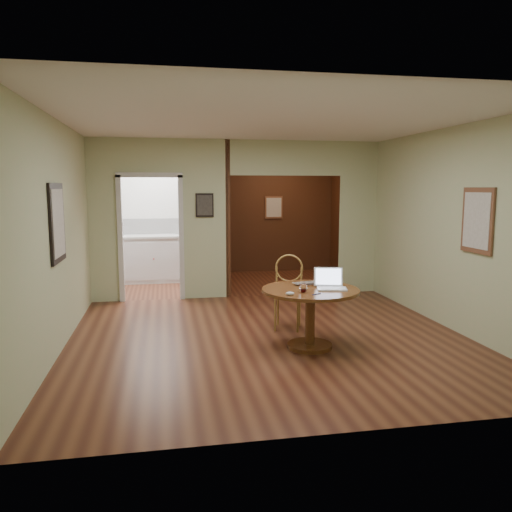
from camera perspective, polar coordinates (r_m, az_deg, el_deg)
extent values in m
plane|color=#461F14|center=(6.41, 1.57, -9.41)|extent=(5.00, 5.00, 0.00)
plane|color=white|center=(6.17, 1.67, 15.30)|extent=(5.00, 5.00, 0.00)
plane|color=beige|center=(3.75, 9.65, -0.74)|extent=(5.00, 0.00, 5.00)
plane|color=beige|center=(6.13, -21.90, 2.13)|extent=(0.00, 5.00, 5.00)
plane|color=beige|center=(7.10, 21.79, 2.85)|extent=(0.00, 5.00, 5.00)
cube|color=beige|center=(8.55, -16.99, 3.83)|extent=(0.50, 2.70, 0.04)
cube|color=beige|center=(8.53, -5.88, 4.13)|extent=(0.80, 2.70, 0.04)
cube|color=beige|center=(9.17, 11.57, 4.27)|extent=(0.70, 2.70, 0.04)
plane|color=silver|center=(10.50, -10.87, 4.73)|extent=(2.70, 0.00, 2.70)
plane|color=#3D2711|center=(11.26, 2.01, 5.07)|extent=(2.70, 0.00, 2.70)
cube|color=#3D2711|center=(9.81, -4.14, 4.64)|extent=(0.08, 2.50, 2.70)
cube|color=black|center=(6.11, -21.79, 3.53)|extent=(0.03, 0.70, 0.90)
cube|color=brown|center=(6.66, 24.00, 3.73)|extent=(0.03, 0.60, 0.80)
cube|color=black|center=(8.49, -5.89, 5.80)|extent=(0.30, 0.03, 0.40)
cube|color=silver|center=(11.24, 2.04, 5.58)|extent=(0.40, 0.03, 0.50)
cube|color=white|center=(10.50, -10.84, 3.36)|extent=(2.00, 0.02, 0.32)
cylinder|color=brown|center=(6.09, 6.15, -10.14)|extent=(0.54, 0.54, 0.05)
cylinder|color=brown|center=(6.00, 6.20, -7.14)|extent=(0.11, 0.11, 0.62)
cylinder|color=brown|center=(5.92, 6.25, -3.91)|extent=(1.15, 1.15, 0.04)
cylinder|color=#A77C3B|center=(6.74, 3.64, -4.57)|extent=(0.54, 0.54, 0.03)
cylinder|color=#A77C3B|center=(6.67, 2.19, -6.70)|extent=(0.03, 0.03, 0.45)
cylinder|color=#A77C3B|center=(6.64, 4.79, -6.79)|extent=(0.03, 0.03, 0.45)
cylinder|color=#A77C3B|center=(6.96, 2.52, -6.08)|extent=(0.03, 0.03, 0.45)
cylinder|color=#A77C3B|center=(6.93, 5.00, -6.16)|extent=(0.03, 0.03, 0.45)
cylinder|color=#A77C3B|center=(6.87, 2.37, -2.70)|extent=(0.03, 0.03, 0.36)
cylinder|color=#A77C3B|center=(6.84, 5.21, -2.78)|extent=(0.03, 0.03, 0.36)
torus|color=#A77C3B|center=(6.84, 3.81, -1.41)|extent=(0.37, 0.16, 0.39)
cube|color=silver|center=(5.91, 8.67, -3.72)|extent=(0.39, 0.31, 0.02)
cube|color=silver|center=(5.88, 8.77, -3.69)|extent=(0.31, 0.19, 0.00)
cube|color=silver|center=(6.01, 8.25, -2.34)|extent=(0.34, 0.14, 0.22)
cube|color=#97A3C1|center=(6.01, 8.28, -2.36)|extent=(0.30, 0.11, 0.19)
imported|color=#BCBCC1|center=(6.13, 5.99, -3.20)|extent=(0.37, 0.29, 0.03)
ellipsoid|color=silver|center=(5.54, 3.91, -4.30)|extent=(0.10, 0.07, 0.04)
cylinder|color=navy|center=(5.61, 6.94, -4.34)|extent=(0.12, 0.07, 0.01)
cube|color=silver|center=(10.29, -10.75, -0.37)|extent=(2.00, 0.55, 0.90)
cube|color=beige|center=(10.23, -10.82, 2.24)|extent=(2.06, 0.60, 0.04)
sphere|color=#B20C0C|center=(9.99, -11.62, -0.34)|extent=(0.03, 0.03, 0.03)
sphere|color=#B20C0C|center=(10.02, -5.90, -0.20)|extent=(0.03, 0.03, 0.03)
ellipsoid|color=beige|center=(10.23, -7.58, 3.24)|extent=(0.31, 0.27, 0.29)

